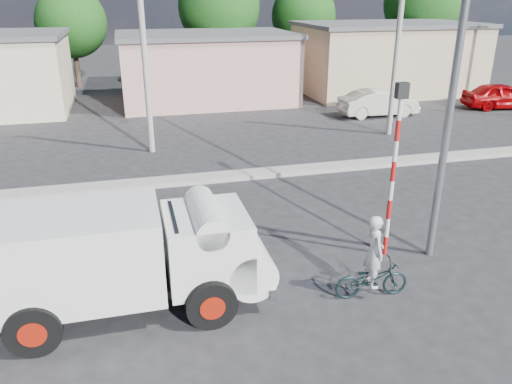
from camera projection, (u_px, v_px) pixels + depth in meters
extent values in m
plane|color=#252527|center=(283.00, 305.00, 10.70)|extent=(120.00, 120.00, 0.00)
cube|color=#99968E|center=(216.00, 177.00, 17.85)|extent=(40.00, 0.80, 0.16)
cylinder|color=black|center=(34.00, 330.00, 9.09)|extent=(1.03, 0.30, 1.03)
cylinder|color=red|center=(34.00, 330.00, 9.09)|extent=(0.51, 0.34, 0.51)
cylinder|color=black|center=(47.00, 275.00, 10.86)|extent=(1.03, 0.30, 1.03)
cylinder|color=red|center=(47.00, 275.00, 10.86)|extent=(0.51, 0.34, 0.51)
cylinder|color=black|center=(211.00, 304.00, 9.84)|extent=(1.03, 0.30, 1.03)
cylinder|color=red|center=(211.00, 304.00, 9.84)|extent=(0.51, 0.34, 0.51)
cylinder|color=black|center=(197.00, 256.00, 11.61)|extent=(1.03, 0.30, 1.03)
cylinder|color=red|center=(197.00, 256.00, 11.61)|extent=(0.51, 0.34, 0.51)
cube|color=black|center=(123.00, 286.00, 10.31)|extent=(4.32, 1.23, 0.17)
cube|color=white|center=(74.00, 254.00, 9.80)|extent=(3.38, 2.07, 1.73)
cube|color=white|center=(207.00, 245.00, 10.45)|extent=(1.69, 1.93, 1.45)
cylinder|color=white|center=(244.00, 258.00, 10.80)|extent=(1.04, 1.93, 1.03)
cylinder|color=white|center=(205.00, 216.00, 10.21)|extent=(0.66, 1.92, 0.66)
cube|color=silver|center=(260.00, 271.00, 11.02)|extent=(0.14, 2.02, 0.26)
cube|color=black|center=(174.00, 230.00, 10.15)|extent=(0.08, 1.59, 0.66)
imported|color=black|center=(372.00, 279.00, 10.86)|extent=(1.69, 0.71, 0.86)
imported|color=silver|center=(373.00, 263.00, 10.71)|extent=(0.44, 0.63, 1.64)
imported|color=beige|center=(378.00, 103.00, 26.80)|extent=(4.27, 1.51, 1.40)
imported|color=#990205|center=(501.00, 96.00, 28.53)|extent=(4.52, 2.43, 1.46)
cylinder|color=red|center=(385.00, 245.00, 12.70)|extent=(0.11, 0.11, 0.50)
cylinder|color=white|center=(387.00, 227.00, 12.51)|extent=(0.11, 0.11, 0.50)
cylinder|color=red|center=(389.00, 209.00, 12.33)|extent=(0.11, 0.11, 0.50)
cylinder|color=white|center=(391.00, 191.00, 12.14)|extent=(0.11, 0.11, 0.50)
cylinder|color=red|center=(393.00, 171.00, 11.95)|extent=(0.11, 0.11, 0.50)
cylinder|color=white|center=(395.00, 151.00, 11.77)|extent=(0.11, 0.11, 0.50)
cylinder|color=red|center=(398.00, 131.00, 11.58)|extent=(0.11, 0.11, 0.50)
cylinder|color=white|center=(400.00, 109.00, 11.40)|extent=(0.11, 0.11, 0.50)
cube|color=black|center=(402.00, 90.00, 11.24)|extent=(0.28, 0.18, 0.36)
cylinder|color=slate|center=(455.00, 76.00, 11.10)|extent=(0.18, 0.18, 9.00)
cube|color=#D7A294|center=(206.00, 69.00, 30.22)|extent=(10.00, 7.00, 3.80)
cube|color=#59595B|center=(205.00, 34.00, 29.47)|extent=(10.30, 7.30, 0.24)
cube|color=tan|center=(386.00, 60.00, 32.94)|extent=(11.00, 7.00, 4.20)
cube|color=#59595B|center=(389.00, 24.00, 32.12)|extent=(11.30, 7.30, 0.24)
cylinder|color=#38281E|center=(76.00, 62.00, 34.70)|extent=(0.36, 0.36, 3.47)
sphere|color=#26641E|center=(71.00, 22.00, 33.73)|extent=(4.71, 4.71, 4.71)
cylinder|color=#38281E|center=(220.00, 54.00, 36.00)|extent=(0.36, 0.36, 4.20)
sphere|color=#26641E|center=(219.00, 7.00, 34.83)|extent=(5.70, 5.70, 5.70)
cylinder|color=#38281E|center=(302.00, 52.00, 39.53)|extent=(0.36, 0.36, 3.64)
sphere|color=#26641E|center=(304.00, 16.00, 38.52)|extent=(4.94, 4.94, 4.94)
cylinder|color=#38281E|center=(418.00, 47.00, 39.70)|extent=(0.36, 0.36, 4.37)
sphere|color=#26641E|center=(423.00, 3.00, 38.48)|extent=(5.93, 5.93, 5.93)
cylinder|color=#99968E|center=(144.00, 54.00, 19.52)|extent=(0.24, 0.24, 8.00)
cylinder|color=#99968E|center=(397.00, 47.00, 22.09)|extent=(0.24, 0.24, 8.00)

